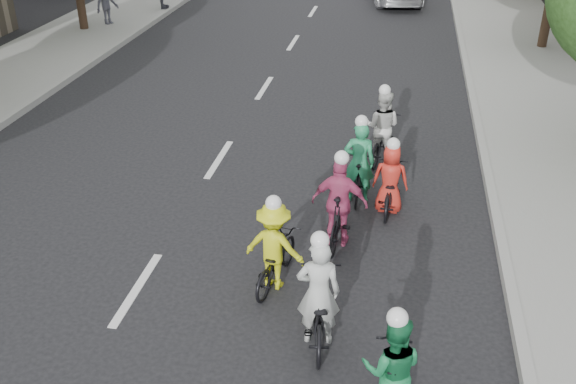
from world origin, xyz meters
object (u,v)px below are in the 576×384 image
(cyclist_0, at_px, (275,252))
(cyclist_6, at_px, (359,171))
(cyclist_5, at_px, (382,133))
(spectator_0, at_px, (107,3))
(cyclist_2, at_px, (391,375))
(cyclist_3, at_px, (390,185))
(cyclist_1, at_px, (340,209))
(cyclist_4, at_px, (319,304))

(cyclist_0, bearing_deg, cyclist_6, -98.84)
(cyclist_5, xyz_separation_m, spectator_0, (-11.23, 10.15, 0.30))
(cyclist_0, distance_m, spectator_0, 18.14)
(cyclist_5, relative_size, cyclist_6, 1.01)
(cyclist_2, height_order, cyclist_3, cyclist_2)
(cyclist_6, bearing_deg, cyclist_5, -100.69)
(cyclist_0, relative_size, cyclist_1, 0.92)
(cyclist_0, xyz_separation_m, cyclist_1, (0.90, 1.46, 0.07))
(cyclist_2, height_order, cyclist_5, cyclist_5)
(cyclist_3, bearing_deg, cyclist_6, -21.82)
(cyclist_4, height_order, spectator_0, cyclist_4)
(cyclist_3, relative_size, cyclist_6, 0.91)
(spectator_0, bearing_deg, cyclist_5, -107.36)
(cyclist_2, relative_size, spectator_0, 1.08)
(cyclist_2, distance_m, spectator_0, 21.28)
(cyclist_1, xyz_separation_m, cyclist_4, (-0.01, -2.63, -0.08))
(cyclist_2, distance_m, cyclist_6, 5.66)
(cyclist_0, xyz_separation_m, cyclist_6, (1.11, 3.13, 0.03))
(cyclist_4, height_order, cyclist_6, cyclist_4)
(cyclist_3, distance_m, cyclist_6, 0.72)
(cyclist_1, height_order, spectator_0, cyclist_1)
(cyclist_0, xyz_separation_m, cyclist_4, (0.89, -1.17, -0.02))
(cyclist_0, bearing_deg, cyclist_5, -95.23)
(cyclist_3, xyz_separation_m, cyclist_5, (-0.29, 2.30, 0.10))
(cyclist_0, bearing_deg, cyclist_2, 139.49)
(cyclist_2, bearing_deg, cyclist_0, -50.33)
(cyclist_1, height_order, cyclist_6, cyclist_6)
(cyclist_3, distance_m, cyclist_5, 2.32)
(cyclist_4, relative_size, cyclist_6, 1.02)
(cyclist_6, bearing_deg, cyclist_4, 86.34)
(cyclist_4, distance_m, spectator_0, 19.61)
(spectator_0, bearing_deg, cyclist_6, -113.41)
(cyclist_0, relative_size, cyclist_6, 0.91)
(cyclist_2, xyz_separation_m, cyclist_5, (-0.52, 7.59, -0.01))
(cyclist_1, bearing_deg, cyclist_3, -117.66)
(cyclist_4, height_order, cyclist_5, cyclist_4)
(cyclist_1, distance_m, spectator_0, 17.46)
(cyclist_0, distance_m, cyclist_5, 5.33)
(cyclist_2, bearing_deg, cyclist_3, -86.68)
(cyclist_0, height_order, cyclist_3, cyclist_0)
(cyclist_4, bearing_deg, cyclist_0, -60.33)
(cyclist_5, bearing_deg, spectator_0, -32.25)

